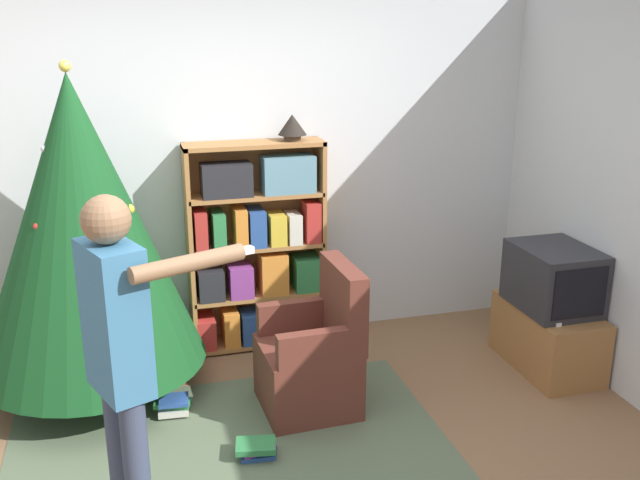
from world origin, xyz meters
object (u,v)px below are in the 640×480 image
object	(u,v)px
television	(554,278)
standing_person	(121,356)
christmas_tree	(82,225)
armchair	(314,359)
table_lamp	(292,126)
bookshelf	(258,252)

from	to	relation	value
television	standing_person	xyz separation A→B (m)	(-2.80, -1.12, 0.35)
christmas_tree	standing_person	size ratio (longest dim) A/B	1.25
television	armchair	bearing A→B (deg)	-177.77
television	table_lamp	bearing A→B (deg)	150.53
christmas_tree	standing_person	distance (m)	1.64
standing_person	television	bearing A→B (deg)	89.95
christmas_tree	table_lamp	size ratio (longest dim) A/B	10.53
television	christmas_tree	size ratio (longest dim) A/B	0.28
television	table_lamp	size ratio (longest dim) A/B	2.95
armchair	standing_person	size ratio (longest dim) A/B	0.54
armchair	standing_person	bearing A→B (deg)	-48.62
standing_person	table_lamp	size ratio (longest dim) A/B	8.45
armchair	bookshelf	bearing A→B (deg)	-172.94
bookshelf	christmas_tree	size ratio (longest dim) A/B	0.72
bookshelf	television	bearing A→B (deg)	-25.65
television	bookshelf	bearing A→B (deg)	154.35
bookshelf	table_lamp	size ratio (longest dim) A/B	7.58
armchair	standing_person	distance (m)	1.68
christmas_tree	armchair	bearing A→B (deg)	-23.24
table_lamp	television	bearing A→B (deg)	-29.47
armchair	standing_person	xyz separation A→B (m)	(-1.11, -1.06, 0.68)
christmas_tree	armchair	distance (m)	1.64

